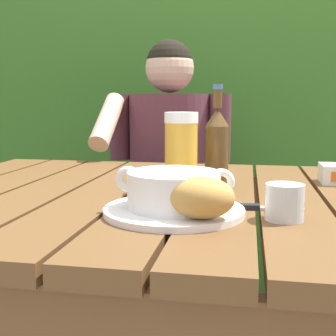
{
  "coord_description": "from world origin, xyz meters",
  "views": [
    {
      "loc": [
        0.19,
        -0.98,
        0.98
      ],
      "look_at": [
        0.03,
        -0.09,
        0.84
      ],
      "focal_mm": 47.53,
      "sensor_mm": 36.0,
      "label": 1
    }
  ],
  "objects_px": {
    "bread_roll": "(202,197)",
    "beer_glass": "(181,152)",
    "serving_plate": "(174,210)",
    "water_glass_small": "(285,202)",
    "chair_near_diner": "(176,220)",
    "person_eating": "(167,168)",
    "soup_bowl": "(174,189)",
    "table_knife": "(258,207)",
    "beer_bottle": "(217,146)"
  },
  "relations": [
    {
      "from": "beer_bottle",
      "to": "water_glass_small",
      "type": "distance_m",
      "value": 0.31
    },
    {
      "from": "soup_bowl",
      "to": "water_glass_small",
      "type": "xyz_separation_m",
      "value": [
        0.2,
        -0.01,
        -0.02
      ]
    },
    {
      "from": "bread_roll",
      "to": "water_glass_small",
      "type": "bearing_deg",
      "value": 23.23
    },
    {
      "from": "serving_plate",
      "to": "soup_bowl",
      "type": "xyz_separation_m",
      "value": [
        0.0,
        0.0,
        0.04
      ]
    },
    {
      "from": "soup_bowl",
      "to": "bread_roll",
      "type": "relative_size",
      "value": 2.0
    },
    {
      "from": "water_glass_small",
      "to": "serving_plate",
      "type": "bearing_deg",
      "value": 177.54
    },
    {
      "from": "chair_near_diner",
      "to": "table_knife",
      "type": "relative_size",
      "value": 6.2
    },
    {
      "from": "chair_near_diner",
      "to": "water_glass_small",
      "type": "distance_m",
      "value": 1.22
    },
    {
      "from": "bread_roll",
      "to": "beer_glass",
      "type": "height_order",
      "value": "beer_glass"
    },
    {
      "from": "soup_bowl",
      "to": "beer_glass",
      "type": "height_order",
      "value": "beer_glass"
    },
    {
      "from": "bread_roll",
      "to": "table_knife",
      "type": "bearing_deg",
      "value": 53.11
    },
    {
      "from": "chair_near_diner",
      "to": "soup_bowl",
      "type": "relative_size",
      "value": 4.01
    },
    {
      "from": "chair_near_diner",
      "to": "bread_roll",
      "type": "relative_size",
      "value": 8.03
    },
    {
      "from": "serving_plate",
      "to": "bread_roll",
      "type": "relative_size",
      "value": 2.36
    },
    {
      "from": "table_knife",
      "to": "chair_near_diner",
      "type": "bearing_deg",
      "value": 107.55
    },
    {
      "from": "soup_bowl",
      "to": "bread_roll",
      "type": "bearing_deg",
      "value": -49.4
    },
    {
      "from": "bread_roll",
      "to": "beer_glass",
      "type": "bearing_deg",
      "value": 105.62
    },
    {
      "from": "water_glass_small",
      "to": "bread_roll",
      "type": "bearing_deg",
      "value": -156.77
    },
    {
      "from": "bread_roll",
      "to": "water_glass_small",
      "type": "xyz_separation_m",
      "value": [
        0.14,
        0.06,
        -0.02
      ]
    },
    {
      "from": "beer_bottle",
      "to": "serving_plate",
      "type": "bearing_deg",
      "value": -103.05
    },
    {
      "from": "water_glass_small",
      "to": "person_eating",
      "type": "bearing_deg",
      "value": 112.33
    },
    {
      "from": "bread_roll",
      "to": "beer_glass",
      "type": "distance_m",
      "value": 0.28
    },
    {
      "from": "beer_bottle",
      "to": "soup_bowl",
      "type": "bearing_deg",
      "value": -103.05
    },
    {
      "from": "serving_plate",
      "to": "table_knife",
      "type": "relative_size",
      "value": 1.82
    },
    {
      "from": "beer_bottle",
      "to": "table_knife",
      "type": "distance_m",
      "value": 0.24
    },
    {
      "from": "person_eating",
      "to": "table_knife",
      "type": "relative_size",
      "value": 8.42
    },
    {
      "from": "water_glass_small",
      "to": "table_knife",
      "type": "height_order",
      "value": "water_glass_small"
    },
    {
      "from": "table_knife",
      "to": "beer_glass",
      "type": "bearing_deg",
      "value": 140.34
    },
    {
      "from": "water_glass_small",
      "to": "table_knife",
      "type": "xyz_separation_m",
      "value": [
        -0.04,
        0.07,
        -0.03
      ]
    },
    {
      "from": "water_glass_small",
      "to": "table_knife",
      "type": "relative_size",
      "value": 0.47
    },
    {
      "from": "beer_bottle",
      "to": "beer_glass",
      "type": "bearing_deg",
      "value": -143.99
    },
    {
      "from": "beer_glass",
      "to": "soup_bowl",
      "type": "bearing_deg",
      "value": -85.18
    },
    {
      "from": "chair_near_diner",
      "to": "water_glass_small",
      "type": "bearing_deg",
      "value": -71.44
    },
    {
      "from": "person_eating",
      "to": "serving_plate",
      "type": "xyz_separation_m",
      "value": [
        0.18,
        -0.91,
        0.06
      ]
    },
    {
      "from": "serving_plate",
      "to": "water_glass_small",
      "type": "bearing_deg",
      "value": -2.46
    },
    {
      "from": "serving_plate",
      "to": "beer_glass",
      "type": "xyz_separation_m",
      "value": [
        -0.02,
        0.2,
        0.09
      ]
    },
    {
      "from": "beer_glass",
      "to": "table_knife",
      "type": "height_order",
      "value": "beer_glass"
    },
    {
      "from": "beer_glass",
      "to": "beer_bottle",
      "type": "height_order",
      "value": "beer_bottle"
    },
    {
      "from": "person_eating",
      "to": "beer_bottle",
      "type": "distance_m",
      "value": 0.71
    },
    {
      "from": "serving_plate",
      "to": "bread_roll",
      "type": "xyz_separation_m",
      "value": [
        0.06,
        -0.07,
        0.04
      ]
    },
    {
      "from": "chair_near_diner",
      "to": "bread_roll",
      "type": "height_order",
      "value": "chair_near_diner"
    },
    {
      "from": "chair_near_diner",
      "to": "bread_roll",
      "type": "xyz_separation_m",
      "value": [
        0.23,
        -1.17,
        0.37
      ]
    },
    {
      "from": "person_eating",
      "to": "beer_bottle",
      "type": "relative_size",
      "value": 4.94
    },
    {
      "from": "beer_glass",
      "to": "chair_near_diner",
      "type": "bearing_deg",
      "value": 99.97
    },
    {
      "from": "person_eating",
      "to": "beer_bottle",
      "type": "xyz_separation_m",
      "value": [
        0.24,
        -0.65,
        0.16
      ]
    },
    {
      "from": "chair_near_diner",
      "to": "soup_bowl",
      "type": "xyz_separation_m",
      "value": [
        0.18,
        -1.1,
        0.36
      ]
    },
    {
      "from": "serving_plate",
      "to": "soup_bowl",
      "type": "distance_m",
      "value": 0.04
    },
    {
      "from": "person_eating",
      "to": "soup_bowl",
      "type": "bearing_deg",
      "value": -78.88
    },
    {
      "from": "bread_roll",
      "to": "table_knife",
      "type": "distance_m",
      "value": 0.17
    },
    {
      "from": "bread_roll",
      "to": "chair_near_diner",
      "type": "bearing_deg",
      "value": 101.29
    }
  ]
}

